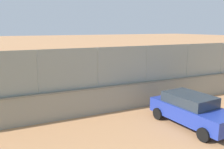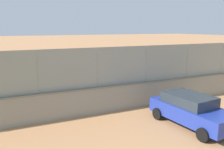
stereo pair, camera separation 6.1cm
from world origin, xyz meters
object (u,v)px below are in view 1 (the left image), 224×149
object	(u,v)px
spare_ball_by_wall	(190,89)
player_baseline_waiting	(93,73)
sports_ball	(87,77)
parked_car_blue	(191,109)
player_at_service_line	(86,66)

from	to	relation	value
spare_ball_by_wall	player_baseline_waiting	bearing A→B (deg)	-40.81
sports_ball	parked_car_blue	world-z (taller)	parked_car_blue
sports_ball	parked_car_blue	xyz separation A→B (m)	(-2.28, 8.54, -0.25)
player_at_service_line	parked_car_blue	xyz separation A→B (m)	(-0.28, 14.00, -0.15)
player_baseline_waiting	parked_car_blue	xyz separation A→B (m)	(-0.98, 10.48, -0.08)
player_baseline_waiting	sports_ball	xyz separation A→B (m)	(1.30, 1.94, 0.17)
player_at_service_line	parked_car_blue	distance (m)	14.00
player_at_service_line	spare_ball_by_wall	bearing A→B (deg)	121.60
spare_ball_by_wall	parked_car_blue	distance (m)	7.35
player_at_service_line	sports_ball	xyz separation A→B (m)	(2.00, 5.45, 0.10)
sports_ball	parked_car_blue	distance (m)	8.85
player_baseline_waiting	sports_ball	bearing A→B (deg)	56.22
player_baseline_waiting	parked_car_blue	world-z (taller)	parked_car_blue
player_baseline_waiting	spare_ball_by_wall	size ratio (longest dim) A/B	19.46
player_at_service_line	sports_ball	distance (m)	5.81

